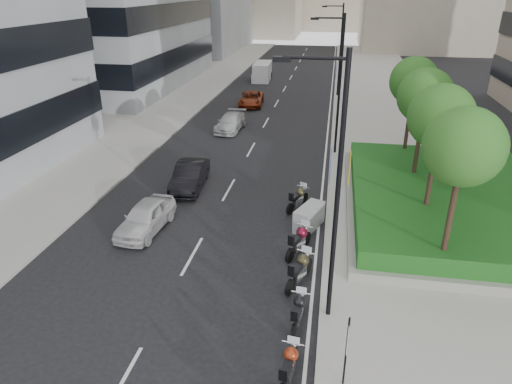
% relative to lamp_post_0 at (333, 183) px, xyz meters
% --- Properties ---
extents(ground, '(160.00, 160.00, 0.00)m').
position_rel_lamp_post_0_xyz_m(ground, '(-4.14, -1.00, -5.07)').
color(ground, black).
rests_on(ground, ground).
extents(sidewalk_right, '(10.00, 100.00, 0.15)m').
position_rel_lamp_post_0_xyz_m(sidewalk_right, '(4.86, 29.00, -4.99)').
color(sidewalk_right, '#9E9B93').
rests_on(sidewalk_right, ground).
extents(sidewalk_left, '(8.00, 100.00, 0.15)m').
position_rel_lamp_post_0_xyz_m(sidewalk_left, '(-16.14, 29.00, -4.99)').
color(sidewalk_left, '#9E9B93').
rests_on(sidewalk_left, ground).
extents(lane_edge, '(0.12, 100.00, 0.01)m').
position_rel_lamp_post_0_xyz_m(lane_edge, '(-0.44, 29.00, -5.06)').
color(lane_edge, silver).
rests_on(lane_edge, ground).
extents(lane_centre, '(0.12, 100.00, 0.01)m').
position_rel_lamp_post_0_xyz_m(lane_centre, '(-5.64, 29.00, -5.06)').
color(lane_centre, silver).
rests_on(lane_centre, ground).
extents(planter, '(10.00, 14.00, 0.40)m').
position_rel_lamp_post_0_xyz_m(planter, '(5.86, 9.00, -4.72)').
color(planter, gray).
rests_on(planter, sidewalk_right).
extents(hedge, '(9.40, 13.40, 0.80)m').
position_rel_lamp_post_0_xyz_m(hedge, '(5.86, 9.00, -4.12)').
color(hedge, '#164C15').
rests_on(hedge, planter).
extents(tree_0, '(2.80, 2.80, 6.30)m').
position_rel_lamp_post_0_xyz_m(tree_0, '(4.36, 3.00, 0.36)').
color(tree_0, '#332319').
rests_on(tree_0, planter).
extents(tree_1, '(2.80, 2.80, 6.30)m').
position_rel_lamp_post_0_xyz_m(tree_1, '(4.36, 7.00, 0.36)').
color(tree_1, '#332319').
rests_on(tree_1, planter).
extents(tree_2, '(2.80, 2.80, 6.30)m').
position_rel_lamp_post_0_xyz_m(tree_2, '(4.36, 11.00, 0.36)').
color(tree_2, '#332319').
rests_on(tree_2, planter).
extents(tree_3, '(2.80, 2.80, 6.30)m').
position_rel_lamp_post_0_xyz_m(tree_3, '(4.36, 15.00, 0.36)').
color(tree_3, '#332319').
rests_on(tree_3, planter).
extents(lamp_post_0, '(2.34, 0.45, 9.00)m').
position_rel_lamp_post_0_xyz_m(lamp_post_0, '(0.00, 0.00, 0.00)').
color(lamp_post_0, black).
rests_on(lamp_post_0, ground).
extents(lamp_post_1, '(2.34, 0.45, 9.00)m').
position_rel_lamp_post_0_xyz_m(lamp_post_1, '(0.00, 17.00, 0.00)').
color(lamp_post_1, black).
rests_on(lamp_post_1, ground).
extents(lamp_post_2, '(2.34, 0.45, 9.00)m').
position_rel_lamp_post_0_xyz_m(lamp_post_2, '(0.00, 35.00, 0.00)').
color(lamp_post_2, black).
rests_on(lamp_post_2, ground).
extents(parking_sign, '(0.06, 0.32, 2.50)m').
position_rel_lamp_post_0_xyz_m(parking_sign, '(0.66, -3.00, -3.61)').
color(parking_sign, black).
rests_on(parking_sign, ground).
extents(motorcycle_1, '(0.67, 2.01, 1.00)m').
position_rel_lamp_post_0_xyz_m(motorcycle_1, '(-0.90, -3.00, -4.53)').
color(motorcycle_1, black).
rests_on(motorcycle_1, ground).
extents(motorcycle_2, '(0.66, 1.98, 0.99)m').
position_rel_lamp_post_0_xyz_m(motorcycle_2, '(-0.85, -0.53, -4.54)').
color(motorcycle_2, black).
rests_on(motorcycle_2, ground).
extents(motorcycle_3, '(1.00, 2.17, 1.13)m').
position_rel_lamp_post_0_xyz_m(motorcycle_3, '(-0.99, 1.85, -4.46)').
color(motorcycle_3, black).
rests_on(motorcycle_3, ground).
extents(motorcycle_4, '(1.02, 2.12, 1.11)m').
position_rel_lamp_post_0_xyz_m(motorcycle_4, '(-1.20, 4.02, -4.47)').
color(motorcycle_4, black).
rests_on(motorcycle_4, ground).
extents(motorcycle_5, '(1.42, 2.02, 1.14)m').
position_rel_lamp_post_0_xyz_m(motorcycle_5, '(-0.92, 6.26, -4.50)').
color(motorcycle_5, black).
rests_on(motorcycle_5, ground).
extents(motorcycle_6, '(1.03, 1.99, 1.06)m').
position_rel_lamp_post_0_xyz_m(motorcycle_6, '(-1.61, 8.31, -4.50)').
color(motorcycle_6, black).
rests_on(motorcycle_6, ground).
extents(car_a, '(1.96, 4.15, 1.37)m').
position_rel_lamp_post_0_xyz_m(car_a, '(-8.40, 4.81, -4.38)').
color(car_a, silver).
rests_on(car_a, ground).
extents(car_b, '(1.84, 4.44, 1.43)m').
position_rel_lamp_post_0_xyz_m(car_b, '(-7.87, 9.95, -4.35)').
color(car_b, black).
rests_on(car_b, ground).
extents(car_c, '(2.03, 4.48, 1.27)m').
position_rel_lamp_post_0_xyz_m(car_c, '(-8.08, 21.39, -4.43)').
color(car_c, '#BBBBBD').
rests_on(car_c, ground).
extents(car_d, '(2.49, 4.78, 1.29)m').
position_rel_lamp_post_0_xyz_m(car_d, '(-7.91, 29.69, -4.42)').
color(car_d, maroon).
rests_on(car_d, ground).
extents(delivery_van, '(2.14, 5.04, 2.08)m').
position_rel_lamp_post_0_xyz_m(delivery_van, '(-8.87, 42.28, -4.09)').
color(delivery_van, white).
rests_on(delivery_van, ground).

